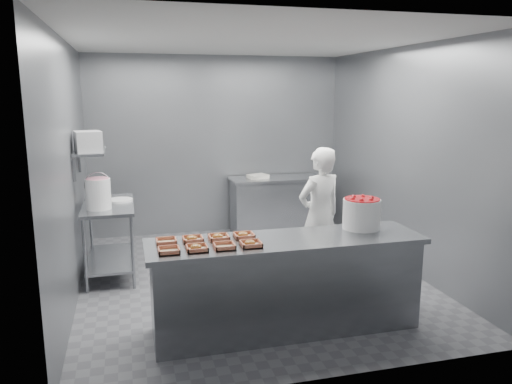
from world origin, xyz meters
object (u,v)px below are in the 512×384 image
worker (319,215)px  back_counter (277,205)px  tray_5 (193,239)px  tray_4 (166,241)px  appliance (88,142)px  tray_6 (218,237)px  strawberry_tub (362,213)px  tray_1 (197,248)px  prep_table (110,228)px  glaze_bucket (98,193)px  tray_2 (224,246)px  tray_0 (169,250)px  service_counter (286,284)px  tray_3 (251,244)px  tray_7 (244,235)px

worker → back_counter: bearing=-110.6°
tray_5 → worker: size_ratio=0.12×
tray_4 → appliance: appliance is taller
tray_6 → strawberry_tub: strawberry_tub is taller
tray_1 → tray_4: (-0.24, 0.27, -0.00)m
tray_4 → strawberry_tub: bearing=0.4°
prep_table → strawberry_tub: size_ratio=3.23×
tray_1 → tray_5: size_ratio=1.00×
prep_table → glaze_bucket: bearing=-109.6°
strawberry_tub → worker: bearing=94.0°
tray_2 → tray_0: bearing=180.0°
prep_table → tray_5: bearing=-66.4°
strawberry_tub → appliance: (-2.65, 1.58, 0.62)m
glaze_bucket → service_counter: bearing=-44.1°
tray_2 → tray_5: size_ratio=1.00×
tray_4 → tray_0: bearing=-90.0°
tray_4 → glaze_bucket: bearing=112.6°
prep_table → service_counter: bearing=-49.8°
back_counter → prep_table: bearing=-153.0°
back_counter → tray_3: 3.65m
back_counter → tray_3: (-1.28, -3.38, 0.47)m
service_counter → tray_6: tray_6 is taller
service_counter → tray_0: (-1.09, -0.13, 0.47)m
strawberry_tub → tray_7: bearing=-179.3°
tray_1 → tray_3: same height
tray_6 → worker: 1.69m
service_counter → glaze_bucket: (-1.74, 1.69, 0.64)m
tray_1 → glaze_bucket: glaze_bucket is taller
back_counter → tray_4: tray_4 is taller
service_counter → worker: size_ratio=1.61×
tray_7 → worker: size_ratio=0.12×
tray_5 → glaze_bucket: glaze_bucket is taller
tray_2 → worker: worker is taller
tray_0 → tray_5: (0.24, 0.27, 0.00)m
tray_1 → tray_2: bearing=0.0°
prep_table → tray_0: 2.18m
service_counter → tray_6: (-0.62, 0.14, 0.47)m
tray_0 → tray_7: 0.77m
tray_3 → tray_4: 0.77m
tray_2 → back_counter: bearing=65.9°
tray_1 → tray_2: tray_1 is taller
strawberry_tub → tray_3: bearing=-166.8°
strawberry_tub → appliance: 3.15m
back_counter → tray_4: bearing=-122.6°
glaze_bucket → tray_2: bearing=-58.3°
prep_table → tray_4: tray_4 is taller
tray_6 → tray_0: bearing=-150.5°
service_counter → tray_2: (-0.61, -0.13, 0.47)m
tray_1 → tray_5: 0.27m
tray_2 → tray_3: 0.24m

